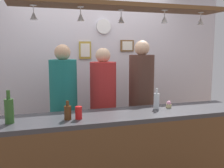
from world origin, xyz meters
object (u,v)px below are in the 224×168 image
(drink_can, at_px, (79,113))
(person_right_brown_shirt, at_px, (141,91))
(person_middle_red_shirt, at_px, (103,98))
(picture_frame_crest, at_px, (85,50))
(bottle_champagne_green, at_px, (9,110))
(bottle_beer_brown_stubby, at_px, (68,112))
(bottle_soda_clear, at_px, (156,100))
(picture_frame_upper_small, at_px, (127,46))
(cupcake, at_px, (169,104))
(person_left_teal_shirt, at_px, (64,98))
(wall_clock, at_px, (104,27))

(drink_can, bearing_deg, person_right_brown_shirt, 39.38)
(person_middle_red_shirt, relative_size, picture_frame_crest, 6.27)
(bottle_champagne_green, relative_size, bottle_beer_brown_stubby, 1.67)
(bottle_soda_clear, bearing_deg, picture_frame_upper_small, 83.67)
(drink_can, bearing_deg, person_middle_red_shirt, 60.47)
(bottle_beer_brown_stubby, bearing_deg, cupcake, 7.53)
(picture_frame_crest, bearing_deg, picture_frame_upper_small, 0.00)
(person_middle_red_shirt, bearing_deg, person_left_teal_shirt, 180.00)
(drink_can, height_order, wall_clock, wall_clock)
(picture_frame_crest, height_order, wall_clock, wall_clock)
(bottle_beer_brown_stubby, distance_m, cupcake, 1.17)
(bottle_soda_clear, bearing_deg, cupcake, 0.74)
(bottle_beer_brown_stubby, xyz_separation_m, drink_can, (0.10, -0.01, -0.01))
(drink_can, xyz_separation_m, wall_clock, (0.66, 1.48, 0.93))
(bottle_beer_brown_stubby, bearing_deg, picture_frame_crest, 72.21)
(person_right_brown_shirt, relative_size, cupcake, 22.16)
(person_left_teal_shirt, distance_m, bottle_soda_clear, 1.15)
(person_right_brown_shirt, bearing_deg, wall_clock, 118.40)
(drink_can, relative_size, wall_clock, 0.55)
(person_right_brown_shirt, bearing_deg, bottle_soda_clear, -99.38)
(person_left_teal_shirt, xyz_separation_m, bottle_champagne_green, (-0.57, -0.78, 0.07))
(bottle_champagne_green, xyz_separation_m, drink_can, (0.61, -0.05, -0.06))
(wall_clock, bearing_deg, bottle_beer_brown_stubby, -117.47)
(picture_frame_crest, relative_size, wall_clock, 1.18)
(person_middle_red_shirt, bearing_deg, person_right_brown_shirt, 0.00)
(person_left_teal_shirt, height_order, picture_frame_crest, picture_frame_crest)
(picture_frame_upper_small, bearing_deg, person_right_brown_shirt, -93.21)
(drink_can, bearing_deg, person_left_teal_shirt, 92.92)
(person_middle_red_shirt, relative_size, bottle_champagne_green, 5.43)
(person_middle_red_shirt, distance_m, picture_frame_upper_small, 1.11)
(bottle_champagne_green, xyz_separation_m, wall_clock, (1.27, 1.43, 0.88))
(bottle_beer_brown_stubby, relative_size, picture_frame_crest, 0.69)
(wall_clock, bearing_deg, picture_frame_upper_small, 0.92)
(person_right_brown_shirt, bearing_deg, person_middle_red_shirt, 180.00)
(bottle_champagne_green, xyz_separation_m, picture_frame_upper_small, (1.66, 1.44, 0.59))
(bottle_soda_clear, xyz_separation_m, wall_clock, (-0.24, 1.31, 0.90))
(person_middle_red_shirt, distance_m, cupcake, 0.89)
(picture_frame_crest, bearing_deg, cupcake, -62.42)
(picture_frame_crest, bearing_deg, drink_can, -104.01)
(person_left_teal_shirt, distance_m, person_middle_red_shirt, 0.51)
(person_right_brown_shirt, relative_size, picture_frame_upper_small, 7.86)
(person_left_teal_shirt, height_order, bottle_soda_clear, person_left_teal_shirt)
(bottle_champagne_green, bearing_deg, person_left_teal_shirt, 53.82)
(bottle_soda_clear, distance_m, cupcake, 0.17)
(drink_can, height_order, cupcake, drink_can)
(person_right_brown_shirt, bearing_deg, picture_frame_crest, 134.34)
(person_left_teal_shirt, distance_m, wall_clock, 1.34)
(person_middle_red_shirt, relative_size, bottle_soda_clear, 7.08)
(bottle_soda_clear, distance_m, wall_clock, 1.61)
(drink_can, xyz_separation_m, cupcake, (1.06, 0.17, -0.03))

